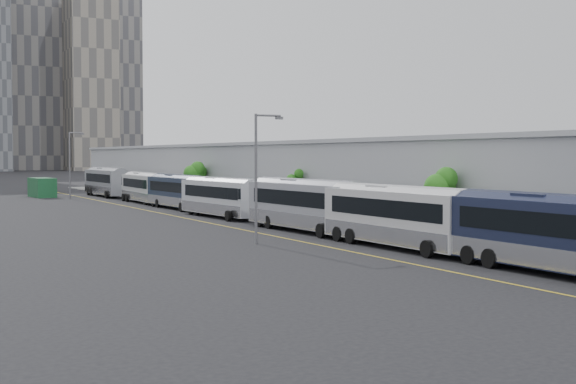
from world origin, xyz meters
TOP-DOWN VIEW (x-y plane):
  - sidewalk at (9.00, 55.00)m, footprint 10.00×170.00m
  - lane_line at (-1.50, 55.00)m, footprint 0.12×160.00m
  - depot at (12.99, 55.00)m, footprint 12.45×160.40m
  - bus_1 at (2.39, 21.52)m, footprint 2.97×13.38m
  - bus_2 at (2.08, 34.54)m, footprint 2.96×13.34m
  - bus_3 at (2.13, 46.84)m, footprint 3.24×13.66m
  - bus_4 at (1.86, 62.67)m, footprint 3.40×12.80m
  - bus_5 at (2.32, 76.04)m, footprint 2.95×12.72m
  - bus_6 at (2.40, 88.63)m, footprint 2.99×12.71m
  - bus_7 at (2.16, 105.47)m, footprint 3.11×13.94m
  - tree_1 at (5.74, 35.13)m, footprint 2.13×2.13m
  - tree_2 at (6.20, 56.28)m, footprint 1.21×1.21m
  - tree_3 at (5.40, 79.24)m, footprint 2.42×2.42m
  - street_lamp_near at (-4.55, 40.83)m, footprint 2.04×0.22m
  - street_lamp_far at (-3.67, 101.51)m, footprint 2.04×0.22m
  - shipping_container at (-6.29, 108.09)m, footprint 3.07×5.76m
  - suv at (-3.28, 125.90)m, footprint 3.09×6.34m

SIDE VIEW (x-z plane):
  - lane_line at x=-1.50m, z-range 0.00..0.02m
  - sidewalk at x=9.00m, z-range 0.00..0.12m
  - suv at x=-3.28m, z-range 0.00..1.74m
  - shipping_container at x=-6.29m, z-range 0.00..2.69m
  - bus_6 at x=2.40m, z-range -0.29..3.40m
  - bus_5 at x=2.32m, z-range -0.29..3.41m
  - bus_4 at x=1.86m, z-range -0.29..3.41m
  - bus_2 at x=2.08m, z-range -0.30..3.59m
  - bus_1 at x=2.39m, z-range -0.30..3.60m
  - bus_3 at x=2.13m, z-range -0.31..3.66m
  - bus_7 at x=2.16m, z-range -0.31..3.74m
  - tree_2 at x=6.20m, z-range 1.34..5.44m
  - depot at x=12.99m, z-range -0.09..7.11m
  - tree_1 at x=5.74m, z-range 1.31..6.11m
  - tree_3 at x=5.40m, z-range 1.26..6.22m
  - street_lamp_near at x=-4.55m, z-range 0.68..9.21m
  - street_lamp_far at x=-3.67m, z-range 0.69..9.63m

